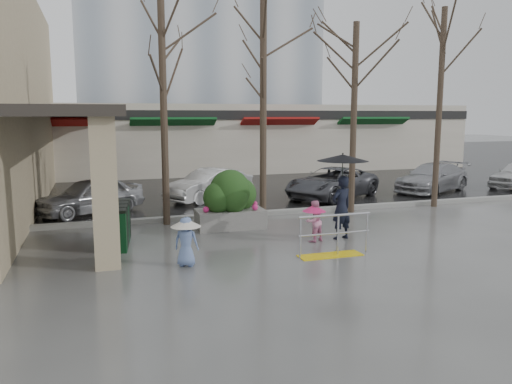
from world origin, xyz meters
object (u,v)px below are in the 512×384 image
child_pink (314,218)px  car_a (90,196)px  tree_midwest (263,57)px  tree_mideast (355,72)px  tree_west (162,58)px  news_boxes (120,224)px  child_blue (186,236)px  car_c (332,183)px  planter (230,200)px  handrail (333,240)px  car_d (432,178)px  woman (342,186)px  car_b (209,185)px  tree_east (442,59)px

child_pink → car_a: size_ratio=0.30×
tree_midwest → tree_mideast: size_ratio=1.08×
tree_west → news_boxes: size_ratio=3.43×
tree_midwest → child_blue: size_ratio=6.13×
car_c → car_a: bearing=-117.1°
planter → car_c: (5.42, 4.01, -0.22)m
tree_midwest → planter: (-1.42, -1.11, -4.38)m
handrail → car_d: bearing=41.6°
woman → news_boxes: bearing=-27.7°
tree_midwest → planter: tree_midwest is taller
child_pink → planter: planter is taller
handrail → car_b: 8.81m
tree_west → tree_east: tree_east is taller
planter → news_boxes: planter is taller
news_boxes → planter: bearing=24.0°
child_blue → tree_midwest: bearing=-100.0°
tree_east → car_b: 9.89m
child_pink → car_c: (3.70, 6.31, -0.01)m
handrail → tree_mideast: tree_mideast is taller
car_c → tree_midwest: bearing=-83.1°
tree_west → car_a: 5.62m
tree_west → car_b: size_ratio=1.78×
handrail → tree_midwest: 6.83m
car_d → tree_mideast: bearing=-86.6°
woman → car_b: 7.64m
handrail → car_b: bearing=97.1°
tree_east → woman: tree_east is taller
child_pink → handrail: bearing=64.8°
planter → tree_mideast: bearing=13.2°
tree_midwest → woman: size_ratio=2.92×
tree_mideast → tree_east: bearing=-0.0°
child_pink → woman: bearing=162.4°
woman → car_b: (-2.05, 7.31, -0.84)m
woman → car_d: (7.95, 6.50, -0.84)m
tree_west → planter: tree_west is taller
handrail → tree_mideast: (3.14, 4.80, 4.48)m
planter → tree_midwest: bearing=37.8°
planter → car_c: size_ratio=0.46×
handrail → tree_mideast: 7.28m
car_d → news_boxes: bearing=-94.3°
tree_west → car_d: bearing=14.3°
tree_west → woman: bearing=-38.0°
tree_midwest → car_a: (-5.47, 2.56, -4.60)m
woman → car_a: 8.92m
child_blue → car_a: bearing=-46.9°
news_boxes → car_a: (-0.77, 4.64, 0.09)m
tree_mideast → car_d: 7.81m
tree_east → car_d: bearing=53.9°
tree_west → child_pink: 6.60m
tree_mideast → tree_east: (3.50, -0.00, 0.52)m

